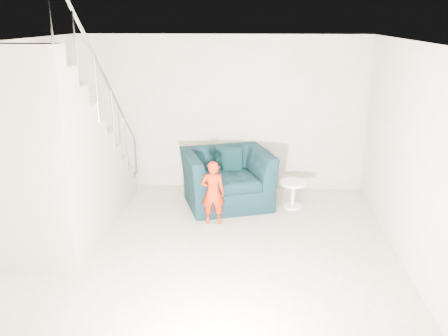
% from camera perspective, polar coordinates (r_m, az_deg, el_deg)
% --- Properties ---
extents(floor, '(5.50, 5.50, 0.00)m').
position_cam_1_polar(floor, '(6.21, -2.25, -10.86)').
color(floor, gray).
rests_on(floor, ground).
extents(ceiling, '(5.50, 5.50, 0.00)m').
position_cam_1_polar(ceiling, '(5.46, -2.61, 14.86)').
color(ceiling, silver).
rests_on(ceiling, back_wall).
extents(back_wall, '(5.00, 0.00, 5.00)m').
position_cam_1_polar(back_wall, '(8.35, -0.23, 6.53)').
color(back_wall, '#AA9B8A').
rests_on(back_wall, floor).
extents(front_wall, '(5.00, 0.00, 5.00)m').
position_cam_1_polar(front_wall, '(3.19, -8.28, -13.05)').
color(front_wall, '#AA9B8A').
rests_on(front_wall, floor).
extents(left_wall, '(0.00, 5.50, 5.50)m').
position_cam_1_polar(left_wall, '(6.47, -24.98, 1.53)').
color(left_wall, '#AA9B8A').
rests_on(left_wall, floor).
extents(right_wall, '(0.00, 5.50, 5.50)m').
position_cam_1_polar(right_wall, '(5.95, 22.25, 0.56)').
color(right_wall, '#AA9B8A').
rests_on(right_wall, floor).
extents(armchair, '(1.69, 1.58, 0.89)m').
position_cam_1_polar(armchair, '(7.78, 0.37, -1.22)').
color(armchair, black).
rests_on(armchair, floor).
extents(toddler, '(0.37, 0.26, 0.98)m').
position_cam_1_polar(toddler, '(7.02, -1.35, -2.99)').
color(toddler, '#AF1D05').
rests_on(toddler, floor).
extents(side_table, '(0.44, 0.44, 0.44)m').
position_cam_1_polar(side_table, '(7.76, 8.30, -2.64)').
color(side_table, white).
rests_on(side_table, floor).
extents(staircase, '(1.02, 3.03, 3.62)m').
position_cam_1_polar(staircase, '(6.84, -18.70, -0.46)').
color(staircase, '#ADA089').
rests_on(staircase, floor).
extents(cushion, '(0.43, 0.21, 0.43)m').
position_cam_1_polar(cushion, '(7.95, 0.62, 1.05)').
color(cushion, black).
rests_on(cushion, armchair).
extents(throw, '(0.05, 0.53, 0.59)m').
position_cam_1_polar(throw, '(7.82, -3.70, -0.26)').
color(throw, black).
rests_on(throw, armchair).
extents(phone, '(0.03, 0.05, 0.10)m').
position_cam_1_polar(phone, '(6.88, -0.57, -0.23)').
color(phone, black).
rests_on(phone, toddler).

